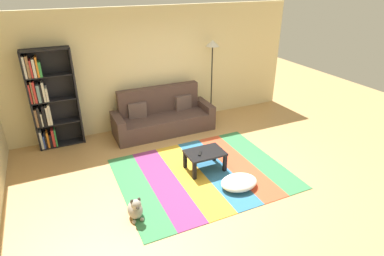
# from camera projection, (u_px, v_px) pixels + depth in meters

# --- Properties ---
(ground_plane) EXTENTS (14.00, 14.00, 0.00)m
(ground_plane) POSITION_uv_depth(u_px,v_px,m) (208.00, 173.00, 5.81)
(ground_plane) COLOR tan
(back_wall) EXTENTS (6.80, 0.10, 2.70)m
(back_wall) POSITION_uv_depth(u_px,v_px,m) (158.00, 68.00, 7.30)
(back_wall) COLOR beige
(back_wall) RESTS_ON ground_plane
(rug) EXTENTS (2.98, 2.39, 0.01)m
(rug) POSITION_uv_depth(u_px,v_px,m) (203.00, 173.00, 5.80)
(rug) COLOR #387F4C
(rug) RESTS_ON ground_plane
(couch) EXTENTS (2.26, 0.80, 1.00)m
(couch) POSITION_uv_depth(u_px,v_px,m) (163.00, 117.00, 7.27)
(couch) COLOR #4C3833
(couch) RESTS_ON ground_plane
(bookshelf) EXTENTS (0.90, 0.28, 2.04)m
(bookshelf) POSITION_uv_depth(u_px,v_px,m) (48.00, 101.00, 6.34)
(bookshelf) COLOR black
(bookshelf) RESTS_ON ground_plane
(coffee_table) EXTENTS (0.69, 0.49, 0.37)m
(coffee_table) POSITION_uv_depth(u_px,v_px,m) (205.00, 155.00, 5.79)
(coffee_table) COLOR black
(coffee_table) RESTS_ON rug
(pouf) EXTENTS (0.65, 0.49, 0.18)m
(pouf) POSITION_uv_depth(u_px,v_px,m) (239.00, 182.00, 5.38)
(pouf) COLOR white
(pouf) RESTS_ON rug
(dog) EXTENTS (0.22, 0.35, 0.40)m
(dog) POSITION_uv_depth(u_px,v_px,m) (135.00, 209.00, 4.68)
(dog) COLOR #9E998E
(dog) RESTS_ON ground_plane
(standing_lamp) EXTENTS (0.32, 0.32, 1.94)m
(standing_lamp) POSITION_uv_depth(u_px,v_px,m) (212.00, 54.00, 7.37)
(standing_lamp) COLOR black
(standing_lamp) RESTS_ON ground_plane
(tv_remote) EXTENTS (0.12, 0.15, 0.02)m
(tv_remote) POSITION_uv_depth(u_px,v_px,m) (200.00, 153.00, 5.69)
(tv_remote) COLOR black
(tv_remote) RESTS_ON coffee_table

